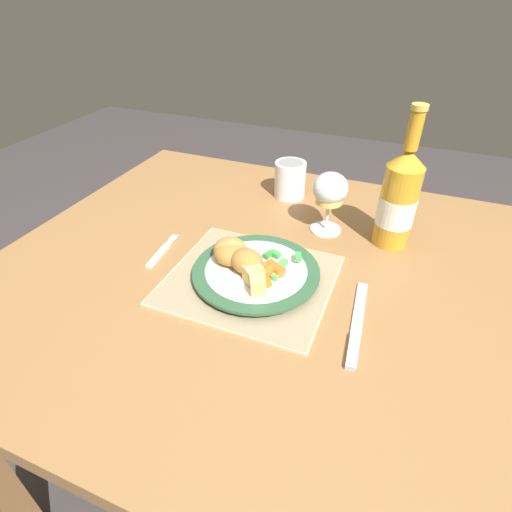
{
  "coord_description": "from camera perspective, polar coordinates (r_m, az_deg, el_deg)",
  "views": [
    {
      "loc": [
        0.22,
        -0.6,
        1.23
      ],
      "look_at": [
        -0.02,
        -0.02,
        0.78
      ],
      "focal_mm": 28.0,
      "sensor_mm": 36.0,
      "label": 1
    }
  ],
  "objects": [
    {
      "name": "drinking_cup",
      "position": [
        1.06,
        4.89,
        10.94
      ],
      "size": [
        0.08,
        0.08,
        0.09
      ],
      "color": "white",
      "rests_on": "dining_table"
    },
    {
      "name": "glazed_carrots",
      "position": [
        0.74,
        1.34,
        -2.17
      ],
      "size": [
        0.07,
        0.07,
        0.02
      ],
      "color": "#CC5119",
      "rests_on": "dinner_plate"
    },
    {
      "name": "placemat",
      "position": [
        0.77,
        -0.84,
        -3.41
      ],
      "size": [
        0.31,
        0.28,
        0.01
      ],
      "color": "#CCB789",
      "rests_on": "dining_table"
    },
    {
      "name": "table_knife",
      "position": [
        0.69,
        14.13,
        -10.11
      ],
      "size": [
        0.03,
        0.21,
        0.01
      ],
      "color": "silver",
      "rests_on": "dining_table"
    },
    {
      "name": "wine_glass",
      "position": [
        0.89,
        10.52,
        9.06
      ],
      "size": [
        0.08,
        0.08,
        0.14
      ],
      "color": "silver",
      "rests_on": "dining_table"
    },
    {
      "name": "ground_plane",
      "position": [
        1.39,
        1.13,
        -26.76
      ],
      "size": [
        6.0,
        6.0,
        0.0
      ],
      "primitive_type": "plane",
      "color": "#383333"
    },
    {
      "name": "breaded_croquettes",
      "position": [
        0.76,
        -2.8,
        0.11
      ],
      "size": [
        0.13,
        0.1,
        0.05
      ],
      "color": "#B77F3D",
      "rests_on": "dinner_plate"
    },
    {
      "name": "fork",
      "position": [
        0.87,
        -13.47,
        0.43
      ],
      "size": [
        0.03,
        0.13,
        0.01
      ],
      "color": "silver",
      "rests_on": "dining_table"
    },
    {
      "name": "bottle",
      "position": [
        0.88,
        19.69,
        7.65
      ],
      "size": [
        0.08,
        0.08,
        0.29
      ],
      "color": "gold",
      "rests_on": "dining_table"
    },
    {
      "name": "green_beans_pile",
      "position": [
        0.77,
        3.1,
        -0.85
      ],
      "size": [
        0.09,
        0.09,
        0.02
      ],
      "color": "#4CA84C",
      "rests_on": "dinner_plate"
    },
    {
      "name": "dinner_plate",
      "position": [
        0.77,
        0.01,
        -2.38
      ],
      "size": [
        0.24,
        0.24,
        0.02
      ],
      "color": "white",
      "rests_on": "placemat"
    },
    {
      "name": "dining_table",
      "position": [
        0.87,
        1.63,
        -6.72
      ],
      "size": [
        1.11,
        0.95,
        0.74
      ],
      "color": "olive",
      "rests_on": "ground"
    },
    {
      "name": "roast_potatoes",
      "position": [
        0.72,
        -0.19,
        -2.97
      ],
      "size": [
        0.06,
        0.08,
        0.03
      ],
      "color": "#E5BC66",
      "rests_on": "dinner_plate"
    }
  ]
}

